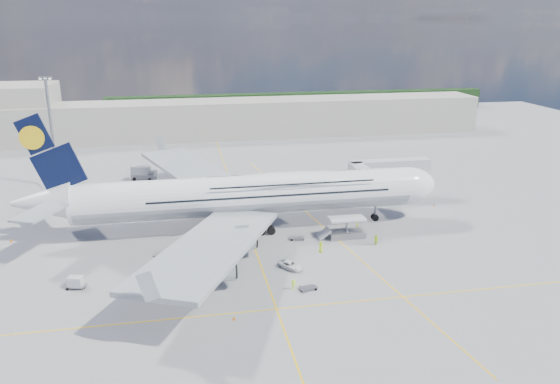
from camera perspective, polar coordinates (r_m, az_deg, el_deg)
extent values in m
plane|color=gray|center=(93.44, -2.59, -6.11)|extent=(300.00, 300.00, 0.00)
cube|color=yellow|center=(93.44, -2.59, -6.11)|extent=(0.25, 220.00, 0.01)
cube|color=yellow|center=(75.78, -0.37, -12.12)|extent=(120.00, 0.25, 0.01)
cube|color=yellow|center=(105.12, 4.21, -3.37)|extent=(14.16, 99.06, 0.01)
cylinder|color=white|center=(100.30, -3.46, -0.28)|extent=(62.00, 7.20, 7.20)
cylinder|color=#9EA0A5|center=(100.34, -3.46, -0.36)|extent=(60.76, 7.13, 7.13)
ellipsoid|color=white|center=(100.96, 1.02, 1.05)|extent=(36.00, 6.84, 3.76)
ellipsoid|color=white|center=(108.40, 13.01, 0.67)|extent=(11.52, 7.20, 7.20)
ellipsoid|color=black|center=(109.55, 14.59, 1.05)|extent=(3.84, 4.16, 1.44)
cone|color=white|center=(102.16, -23.63, -0.97)|extent=(10.00, 6.84, 6.84)
cube|color=black|center=(99.47, -23.12, 3.90)|extent=(11.02, 0.46, 14.61)
cylinder|color=yellow|center=(99.44, -24.48, 5.21)|extent=(4.00, 0.60, 4.00)
cube|color=#999EA3|center=(119.16, -8.52, 1.87)|extent=(25.49, 39.15, 3.35)
cube|color=#999EA3|center=(81.38, -7.23, -5.68)|extent=(25.49, 39.15, 3.35)
cylinder|color=#B7BABF|center=(112.95, -5.76, -0.18)|extent=(5.20, 3.50, 3.50)
cylinder|color=#B7BABF|center=(122.72, -8.30, 1.17)|extent=(5.20, 3.50, 3.50)
cylinder|color=#B7BABF|center=(89.56, -4.29, -5.01)|extent=(5.20, 3.50, 3.50)
cylinder|color=#B7BABF|center=(79.67, -6.66, -8.08)|extent=(5.20, 3.50, 3.50)
cylinder|color=gray|center=(107.60, 9.91, -1.84)|extent=(0.44, 0.44, 3.80)
cylinder|color=black|center=(108.12, 9.87, -2.62)|extent=(1.30, 0.90, 1.30)
cylinder|color=gray|center=(101.81, -3.41, -2.74)|extent=(0.56, 0.56, 3.80)
cylinder|color=black|center=(105.29, -3.63, -2.89)|extent=(1.50, 0.90, 1.50)
cube|color=#B7B7BC|center=(113.83, 8.55, 1.90)|extent=(3.00, 10.00, 2.60)
cube|color=#B7B7BC|center=(121.11, 11.36, 2.70)|extent=(18.00, 3.00, 2.60)
cylinder|color=gray|center=(118.18, 8.92, 0.68)|extent=(0.80, 0.80, 7.10)
cylinder|color=black|center=(119.11, 8.85, -0.75)|extent=(0.90, 0.80, 0.90)
cylinder|color=gray|center=(125.21, 14.67, 1.27)|extent=(1.00, 1.00, 7.10)
cube|color=gray|center=(126.10, 14.56, -0.10)|extent=(2.00, 2.00, 0.80)
cylinder|color=#B7B7BC|center=(110.39, 9.18, 1.37)|extent=(3.60, 3.60, 2.80)
cube|color=silver|center=(98.33, 7.00, -2.79)|extent=(6.50, 3.20, 0.35)
cube|color=gray|center=(99.39, 6.94, -4.39)|extent=(6.50, 3.20, 1.10)
cube|color=gray|center=(98.84, 6.97, -3.58)|extent=(0.22, 1.99, 3.00)
cylinder|color=black|center=(97.68, 5.68, -4.87)|extent=(0.70, 0.30, 0.70)
cube|color=silver|center=(98.09, 4.60, -4.33)|extent=(2.16, 2.60, 1.60)
cylinder|color=gray|center=(135.11, -22.69, 5.57)|extent=(0.70, 0.70, 25.00)
cube|color=gray|center=(133.33, -23.34, 10.90)|extent=(3.00, 0.40, 0.60)
cube|color=#B2AD9E|center=(182.85, -6.93, 7.57)|extent=(180.00, 16.00, 12.00)
cube|color=#193814|center=(233.03, 2.26, 9.35)|extent=(160.00, 6.00, 8.00)
cube|color=gray|center=(92.86, -12.11, -6.44)|extent=(3.29, 2.24, 0.18)
cylinder|color=black|center=(92.41, -12.86, -6.70)|extent=(0.44, 0.18, 0.44)
cylinder|color=black|center=(93.42, -11.36, -6.32)|extent=(0.44, 0.18, 0.44)
cube|color=gray|center=(91.16, -12.37, -6.96)|extent=(2.83, 1.84, 0.16)
cylinder|color=black|center=(90.78, -13.04, -7.19)|extent=(0.38, 0.16, 0.38)
cylinder|color=black|center=(91.64, -11.70, -6.85)|extent=(0.38, 0.16, 0.38)
cube|color=gray|center=(92.11, -5.24, -6.30)|extent=(3.36, 2.61, 0.18)
cylinder|color=black|center=(91.53, -5.95, -6.57)|extent=(0.44, 0.18, 0.44)
cylinder|color=black|center=(92.80, -4.54, -6.18)|extent=(0.44, 0.18, 0.44)
cube|color=silver|center=(91.79, -5.26, -5.85)|extent=(2.59, 2.21, 1.49)
cube|color=gray|center=(86.27, -20.54, -9.18)|extent=(3.14, 2.20, 0.17)
cylinder|color=black|center=(86.04, -21.34, -9.44)|extent=(0.42, 0.17, 0.42)
cylinder|color=black|center=(86.63, -19.72, -9.06)|extent=(0.42, 0.17, 0.42)
cube|color=silver|center=(85.95, -20.59, -8.73)|extent=(2.38, 1.91, 1.42)
cube|color=gray|center=(80.64, 2.95, -9.95)|extent=(2.83, 2.01, 0.15)
cylinder|color=black|center=(80.04, 2.32, -10.26)|extent=(0.37, 0.15, 0.37)
cylinder|color=black|center=(81.36, 3.58, -9.79)|extent=(0.37, 0.15, 0.37)
cube|color=gray|center=(97.69, 1.77, -4.82)|extent=(2.75, 1.76, 0.15)
cylinder|color=black|center=(97.07, 1.24, -5.04)|extent=(0.38, 0.15, 0.38)
cylinder|color=black|center=(98.41, 2.29, -4.72)|extent=(0.38, 0.15, 0.38)
cube|color=silver|center=(92.44, -5.19, -5.98)|extent=(2.96, 1.95, 1.26)
cube|color=black|center=(92.13, -5.20, -5.54)|extent=(1.25, 1.39, 0.49)
cylinder|color=black|center=(92.02, -5.75, -6.37)|extent=(0.62, 0.24, 0.62)
cylinder|color=black|center=(93.16, -4.62, -6.02)|extent=(0.62, 0.24, 0.62)
cube|color=gray|center=(121.44, -12.40, -0.34)|extent=(6.58, 3.39, 1.93)
cube|color=silver|center=(120.93, -12.77, 0.47)|extent=(4.98, 3.19, 2.12)
cube|color=silver|center=(121.11, -11.29, 0.11)|extent=(2.10, 2.49, 1.54)
cube|color=black|center=(121.04, -10.97, 0.22)|extent=(0.49, 1.92, 0.87)
cylinder|color=black|center=(120.45, -11.39, -0.64)|extent=(1.06, 0.34, 1.06)
cylinder|color=black|center=(122.72, -13.36, -0.43)|extent=(1.06, 0.34, 1.06)
cube|color=orange|center=(121.12, -12.75, 0.16)|extent=(5.04, 3.25, 0.48)
cube|color=gray|center=(136.93, -14.05, 1.55)|extent=(6.14, 3.92, 1.77)
cube|color=silver|center=(136.53, -14.36, 2.22)|extent=(4.75, 3.50, 1.95)
cube|color=silver|center=(136.59, -13.14, 1.93)|extent=(2.18, 2.45, 1.42)
cube|color=black|center=(136.51, -12.89, 2.02)|extent=(0.71, 1.72, 0.80)
cylinder|color=black|center=(135.94, -13.23, 1.32)|extent=(0.98, 0.31, 0.98)
cylinder|color=black|center=(138.15, -14.82, 1.46)|extent=(0.98, 0.31, 0.98)
imported|color=white|center=(86.63, 1.11, -7.67)|extent=(4.12, 4.55, 1.18)
imported|color=#B3E217|center=(102.72, 8.07, -3.54)|extent=(0.69, 0.60, 1.60)
imported|color=#C4F319|center=(96.32, 9.99, -4.98)|extent=(1.14, 1.22, 2.01)
imported|color=#A1E117|center=(87.10, -5.99, -7.46)|extent=(0.42, 0.95, 1.60)
imported|color=#D3FD1A|center=(92.45, 4.29, -5.74)|extent=(1.13, 1.15, 2.00)
imported|color=#C1FD1A|center=(80.16, 1.43, -9.67)|extent=(1.19, 0.82, 1.69)
cone|color=orange|center=(119.15, 15.79, -1.32)|extent=(0.38, 0.38, 0.49)
cube|color=orange|center=(119.23, 15.78, -1.43)|extent=(0.33, 0.33, 0.03)
cone|color=orange|center=(115.50, -10.30, -1.52)|extent=(0.39, 0.39, 0.49)
cube|color=orange|center=(115.58, -10.30, -1.63)|extent=(0.33, 0.33, 0.03)
cone|color=orange|center=(117.96, -7.55, -0.98)|extent=(0.38, 0.38, 0.48)
cube|color=orange|center=(118.03, -7.55, -1.09)|extent=(0.33, 0.33, 0.03)
cone|color=orange|center=(85.67, -7.26, -8.32)|extent=(0.49, 0.49, 0.63)
cube|color=orange|center=(85.80, -7.25, -8.50)|extent=(0.43, 0.43, 0.03)
cone|color=orange|center=(73.45, -4.85, -12.99)|extent=(0.43, 0.43, 0.55)
cube|color=orange|center=(73.58, -4.85, -13.17)|extent=(0.37, 0.37, 0.03)
cone|color=orange|center=(107.68, -26.28, -4.55)|extent=(0.47, 0.47, 0.59)
cube|color=orange|center=(107.77, -26.26, -4.69)|extent=(0.40, 0.40, 0.03)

